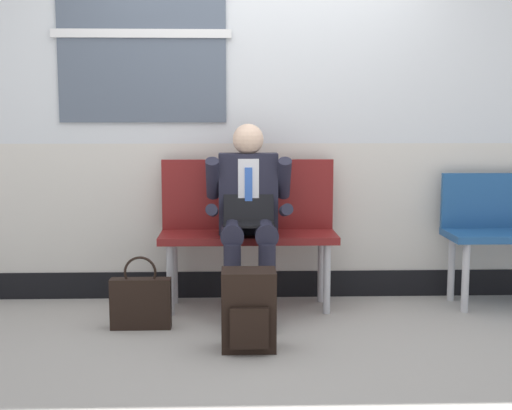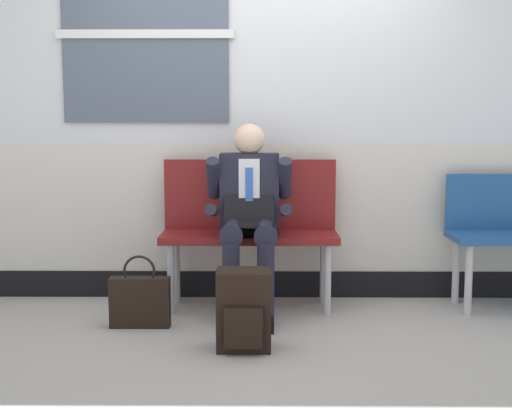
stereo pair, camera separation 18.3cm
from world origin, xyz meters
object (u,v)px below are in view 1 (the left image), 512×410
object	(u,v)px
person_seated	(249,212)
handbag	(141,302)
bench_with_person	(248,221)
backpack	(249,311)

from	to	relation	value
person_seated	handbag	size ratio (longest dim) A/B	2.77
bench_with_person	person_seated	bearing A→B (deg)	-90.00
person_seated	handbag	world-z (taller)	person_seated
bench_with_person	backpack	bearing A→B (deg)	-91.00
bench_with_person	handbag	xyz separation A→B (m)	(-0.68, -0.52, -0.43)
person_seated	handbag	bearing A→B (deg)	-155.52
person_seated	backpack	distance (m)	0.86
handbag	person_seated	bearing A→B (deg)	24.48
bench_with_person	person_seated	distance (m)	0.23
person_seated	backpack	world-z (taller)	person_seated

